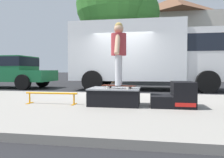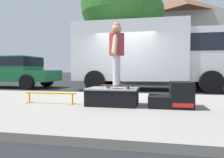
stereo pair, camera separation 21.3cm
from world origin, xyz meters
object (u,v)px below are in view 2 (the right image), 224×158
box_truck (151,53)px  street_tree_main (123,7)px  grind_rail (50,95)px  pickup_truck_green (7,71)px  skater_kid (117,48)px  skateboard (117,86)px  kicker_ramp (174,97)px  skate_box (113,96)px

box_truck → street_tree_main: bearing=114.2°
grind_rail → pickup_truck_green: (-5.19, 5.21, 0.57)m
skater_kid → street_tree_main: street_tree_main is taller
skateboard → street_tree_main: size_ratio=0.10×
pickup_truck_green → street_tree_main: 8.39m
kicker_ramp → grind_rail: (-2.86, -0.10, -0.03)m
grind_rail → skater_kid: bearing=1.4°
kicker_ramp → box_truck: box_truck is taller
kicker_ramp → box_truck: size_ratio=0.13×
pickup_truck_green → street_tree_main: street_tree_main is taller
grind_rail → skater_kid: skater_kid is taller
skate_box → kicker_ramp: (1.36, -0.00, 0.02)m
skater_kid → pickup_truck_green: skater_kid is taller
kicker_ramp → pickup_truck_green: (-8.04, 5.11, 0.55)m
skate_box → box_truck: 5.53m
box_truck → kicker_ramp: bearing=-83.4°
skate_box → pickup_truck_green: size_ratio=0.20×
skateboard → pickup_truck_green: pickup_truck_green is taller
skateboard → kicker_ramp: bearing=2.7°
skater_kid → street_tree_main: 10.73m
grind_rail → street_tree_main: bearing=88.9°
grind_rail → skateboard: bearing=1.4°
skateboard → pickup_truck_green: size_ratio=0.14×
box_truck → street_tree_main: 6.13m
skateboard → street_tree_main: street_tree_main is taller
skate_box → grind_rail: bearing=-176.2°
grind_rail → pickup_truck_green: size_ratio=0.22×
kicker_ramp → street_tree_main: bearing=105.1°
skate_box → box_truck: (0.74, 5.30, 1.37)m
kicker_ramp → pickup_truck_green: size_ratio=0.16×
skate_box → box_truck: box_truck is taller
skate_box → skater_kid: 1.08m
kicker_ramp → street_tree_main: (-2.66, 9.86, 4.89)m
skate_box → skateboard: size_ratio=1.42×
kicker_ramp → skater_kid: size_ratio=0.66×
pickup_truck_green → grind_rail: bearing=-45.1°
skate_box → skateboard: bearing=-30.8°
skater_kid → kicker_ramp: bearing=2.7°
skateboard → grind_rail: bearing=-178.6°
kicker_ramp → street_tree_main: size_ratio=0.12×
pickup_truck_green → kicker_ramp: bearing=-32.4°
skate_box → street_tree_main: 11.09m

